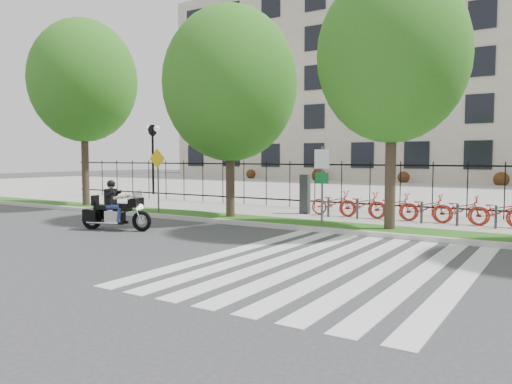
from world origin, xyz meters
The scene contains 16 objects.
ground centered at (0.00, 0.00, 0.00)m, with size 120.00×120.00×0.00m, color #343436.
curb centered at (0.00, 4.10, 0.07)m, with size 60.00×0.20×0.15m, color #B9B7AE.
grass_verge centered at (0.00, 4.95, 0.07)m, with size 60.00×1.50×0.15m, color #1D5515.
sidewalk centered at (0.00, 7.45, 0.07)m, with size 60.00×3.50×0.15m, color #A19E96.
plaza centered at (0.00, 25.00, 0.05)m, with size 80.00×34.00×0.10m, color #A19E96.
crosswalk_stripes centered at (4.83, 0.00, 0.01)m, with size 5.70×8.00×0.01m, color silver, non-canonical shape.
iron_fence centered at (0.00, 9.20, 1.15)m, with size 30.00×0.06×2.00m, color black, non-canonical shape.
office_building centered at (0.00, 44.92, 9.97)m, with size 60.00×21.90×20.15m.
lamp_post_left centered at (-12.00, 12.00, 3.21)m, with size 1.06×0.70×4.25m.
street_tree_0 centered at (-9.32, 4.95, 5.68)m, with size 4.70×4.70×8.25m.
street_tree_1 centered at (-1.36, 4.95, 4.93)m, with size 4.83×4.83×7.57m.
street_tree_2 centered at (4.53, 4.95, 5.28)m, with size 4.47×4.47×7.71m.
bike_share_station centered at (4.96, 7.20, 0.62)m, with size 8.86×0.85×1.50m.
sign_pole_regulatory centered at (2.46, 4.58, 1.74)m, with size 0.50×0.09×2.50m.
sign_pole_warning centered at (-4.57, 4.58, 1.74)m, with size 0.78×0.09×2.49m.
motorcycle_rider centered at (-3.01, 1.01, 0.64)m, with size 2.42×1.10×1.91m.
Camera 1 is at (9.13, -9.83, 2.31)m, focal length 35.00 mm.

